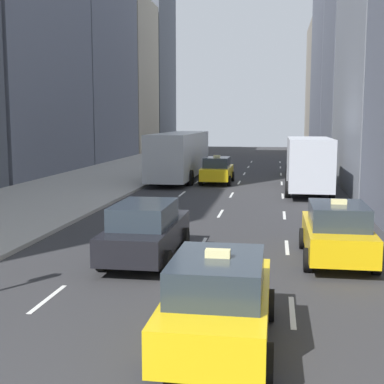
{
  "coord_description": "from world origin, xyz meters",
  "views": [
    {
      "loc": [
        4.97,
        -3.33,
        4.14
      ],
      "look_at": [
        1.95,
        15.94,
        1.5
      ],
      "focal_mm": 50.0,
      "sensor_mm": 36.0,
      "label": 1
    }
  ],
  "objects_px": {
    "taxi_fourth": "(219,300)",
    "city_bus": "(180,154)",
    "box_truck": "(308,163)",
    "taxi_third": "(300,163)",
    "taxi_second": "(217,170)",
    "taxi_lead": "(337,232)",
    "sedan_black_near": "(146,230)"
  },
  "relations": [
    {
      "from": "taxi_fourth",
      "to": "city_bus",
      "type": "bearing_deg",
      "value": 101.68
    },
    {
      "from": "taxi_fourth",
      "to": "box_truck",
      "type": "relative_size",
      "value": 0.52
    },
    {
      "from": "taxi_third",
      "to": "box_truck",
      "type": "xyz_separation_m",
      "value": [
        0.0,
        -10.26,
        0.83
      ]
    },
    {
      "from": "city_bus",
      "to": "taxi_third",
      "type": "bearing_deg",
      "value": 29.24
    },
    {
      "from": "taxi_second",
      "to": "box_truck",
      "type": "xyz_separation_m",
      "value": [
        5.6,
        -3.71,
        0.83
      ]
    },
    {
      "from": "taxi_third",
      "to": "taxi_fourth",
      "type": "distance_m",
      "value": 31.98
    },
    {
      "from": "taxi_lead",
      "to": "city_bus",
      "type": "bearing_deg",
      "value": 112.18
    },
    {
      "from": "city_bus",
      "to": "box_truck",
      "type": "distance_m",
      "value": 10.08
    },
    {
      "from": "taxi_fourth",
      "to": "box_truck",
      "type": "height_order",
      "value": "box_truck"
    },
    {
      "from": "taxi_third",
      "to": "city_bus",
      "type": "distance_m",
      "value": 9.68
    },
    {
      "from": "taxi_lead",
      "to": "sedan_black_near",
      "type": "bearing_deg",
      "value": -173.36
    },
    {
      "from": "taxi_fourth",
      "to": "sedan_black_near",
      "type": "bearing_deg",
      "value": 115.52
    },
    {
      "from": "taxi_third",
      "to": "taxi_second",
      "type": "bearing_deg",
      "value": -130.53
    },
    {
      "from": "taxi_fourth",
      "to": "city_bus",
      "type": "height_order",
      "value": "city_bus"
    },
    {
      "from": "taxi_second",
      "to": "box_truck",
      "type": "height_order",
      "value": "box_truck"
    },
    {
      "from": "taxi_lead",
      "to": "box_truck",
      "type": "distance_m",
      "value": 15.1
    },
    {
      "from": "taxi_third",
      "to": "sedan_black_near",
      "type": "relative_size",
      "value": 0.9
    },
    {
      "from": "taxi_second",
      "to": "taxi_fourth",
      "type": "distance_m",
      "value": 25.46
    },
    {
      "from": "taxi_fourth",
      "to": "sedan_black_near",
      "type": "xyz_separation_m",
      "value": [
        -2.8,
        5.86,
        0.0
      ]
    },
    {
      "from": "taxi_lead",
      "to": "sedan_black_near",
      "type": "xyz_separation_m",
      "value": [
        -5.6,
        -0.65,
        0.0
      ]
    },
    {
      "from": "taxi_fourth",
      "to": "box_truck",
      "type": "bearing_deg",
      "value": 82.61
    },
    {
      "from": "city_bus",
      "to": "box_truck",
      "type": "relative_size",
      "value": 1.38
    },
    {
      "from": "taxi_second",
      "to": "sedan_black_near",
      "type": "bearing_deg",
      "value": -90.0
    },
    {
      "from": "taxi_second",
      "to": "box_truck",
      "type": "bearing_deg",
      "value": -33.55
    },
    {
      "from": "taxi_fourth",
      "to": "box_truck",
      "type": "distance_m",
      "value": 21.79
    },
    {
      "from": "taxi_third",
      "to": "sedan_black_near",
      "type": "bearing_deg",
      "value": -102.16
    },
    {
      "from": "taxi_lead",
      "to": "taxi_fourth",
      "type": "height_order",
      "value": "same"
    },
    {
      "from": "taxi_second",
      "to": "box_truck",
      "type": "relative_size",
      "value": 0.52
    },
    {
      "from": "sedan_black_near",
      "to": "city_bus",
      "type": "distance_m",
      "value": 21.49
    },
    {
      "from": "box_truck",
      "to": "sedan_black_near",
      "type": "bearing_deg",
      "value": -109.59
    },
    {
      "from": "taxi_third",
      "to": "taxi_lead",
      "type": "bearing_deg",
      "value": -90.0
    },
    {
      "from": "taxi_second",
      "to": "taxi_fourth",
      "type": "bearing_deg",
      "value": -83.69
    }
  ]
}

